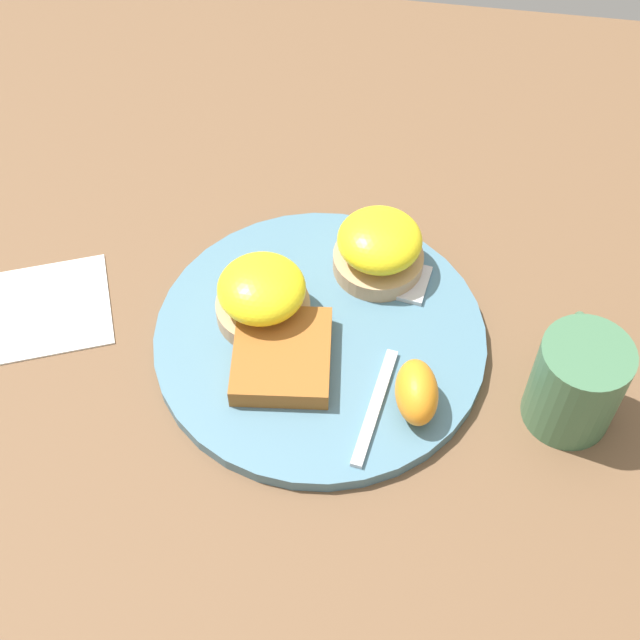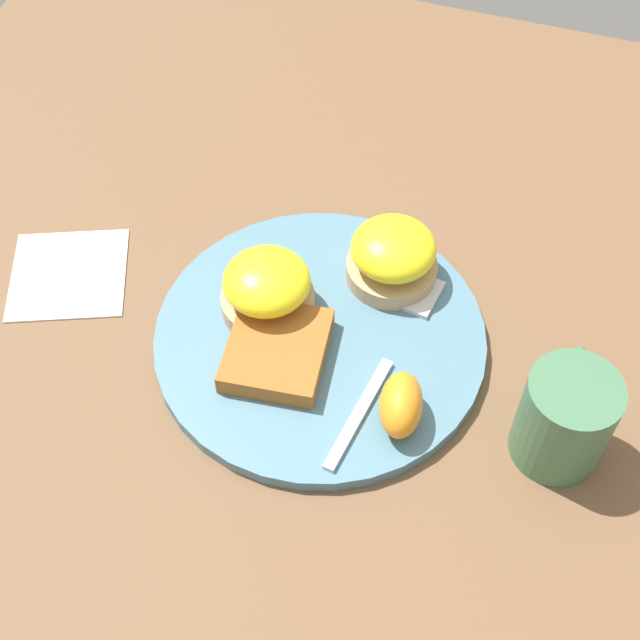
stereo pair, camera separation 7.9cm
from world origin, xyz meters
The scene contains 9 objects.
ground_plane centered at (0.00, 0.00, 0.00)m, with size 1.10×1.10×0.00m, color brown.
plate centered at (0.00, 0.00, 0.01)m, with size 0.30×0.30×0.01m, color slate.
sandwich_benedict_left centered at (0.09, -0.04, 0.04)m, with size 0.09×0.09×0.06m.
sandwich_benedict_right centered at (0.01, 0.05, 0.04)m, with size 0.09×0.09×0.06m.
hashbrown_patty centered at (-0.04, 0.03, 0.02)m, with size 0.10×0.08×0.02m, color #9A5A24.
orange_wedge centered at (-0.06, -0.09, 0.04)m, with size 0.06×0.04×0.04m, color orange.
fork centered at (0.00, -0.07, 0.02)m, with size 0.22×0.05×0.00m.
cup centered at (-0.04, -0.22, 0.05)m, with size 0.11×0.08×0.09m.
napkin centered at (0.00, 0.26, 0.00)m, with size 0.11×0.11×0.00m, color white.
Camera 2 is at (-0.45, -0.15, 0.66)m, focal length 50.00 mm.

